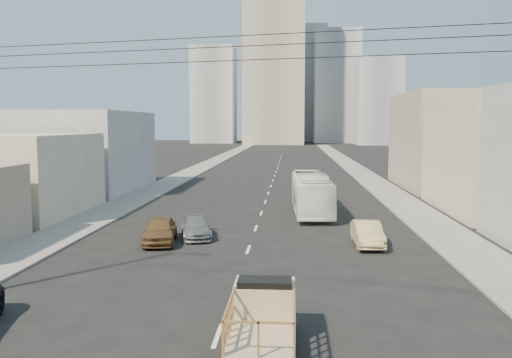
# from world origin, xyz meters

# --- Properties ---
(sidewalk_left) EXTENTS (3.50, 180.00, 0.12)m
(sidewalk_left) POSITION_xyz_m (-11.75, 70.00, 0.06)
(sidewalk_left) COLOR slate
(sidewalk_left) RESTS_ON ground
(sidewalk_right) EXTENTS (3.50, 180.00, 0.12)m
(sidewalk_right) POSITION_xyz_m (11.75, 70.00, 0.06)
(sidewalk_right) COLOR slate
(sidewalk_right) RESTS_ON ground
(lane_dashes) EXTENTS (0.15, 104.00, 0.01)m
(lane_dashes) POSITION_xyz_m (0.00, 53.00, 0.01)
(lane_dashes) COLOR silver
(lane_dashes) RESTS_ON ground
(flatbed_pickup) EXTENTS (1.95, 4.41, 1.90)m
(flatbed_pickup) POSITION_xyz_m (1.52, 1.11, 1.09)
(flatbed_pickup) COLOR tan
(flatbed_pickup) RESTS_ON ground
(city_bus) EXTENTS (2.98, 11.04, 3.05)m
(city_bus) POSITION_xyz_m (3.79, 26.28, 1.52)
(city_bus) COLOR white
(city_bus) RESTS_ON ground
(sedan_brown) EXTENTS (2.40, 4.60, 1.49)m
(sedan_brown) POSITION_xyz_m (-5.14, 15.24, 0.75)
(sedan_brown) COLOR brown
(sedan_brown) RESTS_ON ground
(sedan_tan) EXTENTS (1.51, 4.15, 1.36)m
(sedan_tan) POSITION_xyz_m (6.54, 15.37, 0.68)
(sedan_tan) COLOR tan
(sedan_tan) RESTS_ON ground
(sedan_grey) EXTENTS (2.58, 4.35, 1.18)m
(sedan_grey) POSITION_xyz_m (-3.36, 16.87, 0.59)
(sedan_grey) COLOR slate
(sedan_grey) RESTS_ON ground
(overhead_wires) EXTENTS (23.01, 5.02, 0.72)m
(overhead_wires) POSITION_xyz_m (0.00, 1.50, 8.97)
(overhead_wires) COLOR black
(overhead_wires) RESTS_ON ground
(bldg_right_far) EXTENTS (12.00, 16.00, 10.00)m
(bldg_right_far) POSITION_xyz_m (20.00, 44.00, 5.00)
(bldg_right_far) COLOR gray
(bldg_right_far) RESTS_ON ground
(bldg_left_mid) EXTENTS (11.00, 12.00, 6.00)m
(bldg_left_mid) POSITION_xyz_m (-19.00, 24.00, 3.00)
(bldg_left_mid) COLOR #B5AB91
(bldg_left_mid) RESTS_ON ground
(bldg_left_far) EXTENTS (12.00, 16.00, 8.00)m
(bldg_left_far) POSITION_xyz_m (-19.50, 39.00, 4.00)
(bldg_left_far) COLOR #969698
(bldg_left_far) RESTS_ON ground
(high_rise_tower) EXTENTS (20.00, 20.00, 60.00)m
(high_rise_tower) POSITION_xyz_m (-4.00, 170.00, 30.00)
(high_rise_tower) COLOR tan
(high_rise_tower) RESTS_ON ground
(midrise_ne) EXTENTS (16.00, 16.00, 40.00)m
(midrise_ne) POSITION_xyz_m (18.00, 185.00, 20.00)
(midrise_ne) COLOR #919299
(midrise_ne) RESTS_ON ground
(midrise_nw) EXTENTS (15.00, 15.00, 34.00)m
(midrise_nw) POSITION_xyz_m (-26.00, 180.00, 17.00)
(midrise_nw) COLOR #919299
(midrise_nw) RESTS_ON ground
(midrise_back) EXTENTS (18.00, 18.00, 44.00)m
(midrise_back) POSITION_xyz_m (6.00, 200.00, 22.00)
(midrise_back) COLOR #969698
(midrise_back) RESTS_ON ground
(midrise_east) EXTENTS (14.00, 14.00, 28.00)m
(midrise_east) POSITION_xyz_m (30.00, 165.00, 14.00)
(midrise_east) COLOR #919299
(midrise_east) RESTS_ON ground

